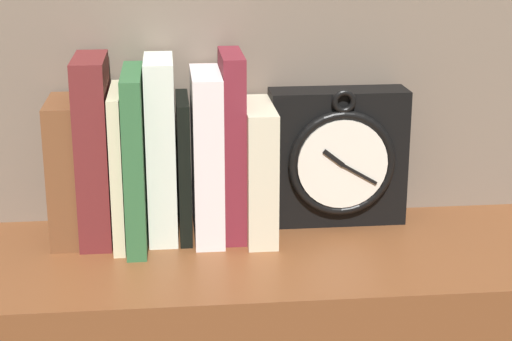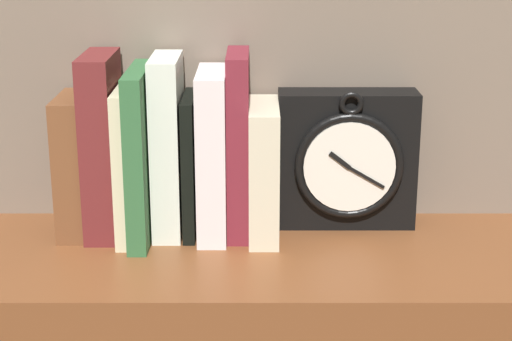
{
  "view_description": "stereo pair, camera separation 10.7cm",
  "coord_description": "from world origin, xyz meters",
  "px_view_note": "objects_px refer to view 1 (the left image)",
  "views": [
    {
      "loc": [
        -0.11,
        -1.02,
        1.29
      ],
      "look_at": [
        0.0,
        0.0,
        0.97
      ],
      "focal_mm": 60.0,
      "sensor_mm": 36.0,
      "label": 1
    },
    {
      "loc": [
        -0.0,
        -1.02,
        1.29
      ],
      "look_at": [
        0.0,
        0.0,
        0.97
      ],
      "focal_mm": 60.0,
      "sensor_mm": 36.0,
      "label": 2
    }
  ],
  "objects_px": {
    "book_slot0_brown": "(65,171)",
    "book_slot5_black": "(184,167)",
    "book_slot2_cream": "(119,166)",
    "book_slot6_white": "(207,155)",
    "book_slot3_green": "(135,158)",
    "book_slot1_maroon": "(94,150)",
    "book_slot8_cream": "(258,170)",
    "book_slot7_maroon": "(232,145)",
    "clock": "(338,157)",
    "book_slot4_white": "(161,149)"
  },
  "relations": [
    {
      "from": "book_slot0_brown",
      "to": "book_slot5_black",
      "type": "distance_m",
      "value": 0.16
    },
    {
      "from": "book_slot2_cream",
      "to": "book_slot6_white",
      "type": "xyz_separation_m",
      "value": [
        0.12,
        0.0,
        0.01
      ]
    },
    {
      "from": "book_slot2_cream",
      "to": "book_slot5_black",
      "type": "bearing_deg",
      "value": 7.65
    },
    {
      "from": "book_slot0_brown",
      "to": "book_slot3_green",
      "type": "distance_m",
      "value": 0.1
    },
    {
      "from": "book_slot1_maroon",
      "to": "book_slot3_green",
      "type": "xyz_separation_m",
      "value": [
        0.05,
        -0.02,
        -0.01
      ]
    },
    {
      "from": "book_slot1_maroon",
      "to": "book_slot2_cream",
      "type": "bearing_deg",
      "value": -15.07
    },
    {
      "from": "book_slot8_cream",
      "to": "book_slot7_maroon",
      "type": "bearing_deg",
      "value": 164.02
    },
    {
      "from": "book_slot1_maroon",
      "to": "book_slot0_brown",
      "type": "bearing_deg",
      "value": 175.3
    },
    {
      "from": "book_slot3_green",
      "to": "book_slot7_maroon",
      "type": "bearing_deg",
      "value": 8.09
    },
    {
      "from": "clock",
      "to": "book_slot8_cream",
      "type": "distance_m",
      "value": 0.12
    },
    {
      "from": "book_slot3_green",
      "to": "book_slot4_white",
      "type": "distance_m",
      "value": 0.04
    },
    {
      "from": "book_slot5_black",
      "to": "book_slot6_white",
      "type": "height_order",
      "value": "book_slot6_white"
    },
    {
      "from": "book_slot3_green",
      "to": "book_slot4_white",
      "type": "relative_size",
      "value": 0.95
    },
    {
      "from": "book_slot0_brown",
      "to": "book_slot6_white",
      "type": "height_order",
      "value": "book_slot6_white"
    },
    {
      "from": "book_slot3_green",
      "to": "book_slot7_maroon",
      "type": "relative_size",
      "value": 0.93
    },
    {
      "from": "clock",
      "to": "book_slot8_cream",
      "type": "relative_size",
      "value": 1.1
    },
    {
      "from": "book_slot5_black",
      "to": "book_slot8_cream",
      "type": "bearing_deg",
      "value": -6.29
    },
    {
      "from": "book_slot1_maroon",
      "to": "book_slot7_maroon",
      "type": "bearing_deg",
      "value": 0.63
    },
    {
      "from": "book_slot8_cream",
      "to": "book_slot4_white",
      "type": "bearing_deg",
      "value": 175.13
    },
    {
      "from": "book_slot3_green",
      "to": "book_slot6_white",
      "type": "distance_m",
      "value": 0.1
    },
    {
      "from": "book_slot3_green",
      "to": "book_slot5_black",
      "type": "distance_m",
      "value": 0.07
    },
    {
      "from": "book_slot0_brown",
      "to": "book_slot2_cream",
      "type": "height_order",
      "value": "book_slot2_cream"
    },
    {
      "from": "book_slot4_white",
      "to": "book_slot2_cream",
      "type": "bearing_deg",
      "value": -168.32
    },
    {
      "from": "book_slot2_cream",
      "to": "book_slot1_maroon",
      "type": "bearing_deg",
      "value": 164.93
    },
    {
      "from": "book_slot0_brown",
      "to": "book_slot1_maroon",
      "type": "xyz_separation_m",
      "value": [
        0.04,
        -0.0,
        0.03
      ]
    },
    {
      "from": "book_slot5_black",
      "to": "book_slot1_maroon",
      "type": "bearing_deg",
      "value": -178.47
    },
    {
      "from": "book_slot1_maroon",
      "to": "book_slot5_black",
      "type": "distance_m",
      "value": 0.12
    },
    {
      "from": "book_slot0_brown",
      "to": "book_slot8_cream",
      "type": "relative_size",
      "value": 1.05
    },
    {
      "from": "clock",
      "to": "book_slot3_green",
      "type": "height_order",
      "value": "book_slot3_green"
    },
    {
      "from": "book_slot0_brown",
      "to": "book_slot2_cream",
      "type": "distance_m",
      "value": 0.07
    },
    {
      "from": "book_slot4_white",
      "to": "book_slot5_black",
      "type": "distance_m",
      "value": 0.04
    },
    {
      "from": "clock",
      "to": "book_slot3_green",
      "type": "relative_size",
      "value": 0.86
    },
    {
      "from": "book_slot5_black",
      "to": "book_slot7_maroon",
      "type": "distance_m",
      "value": 0.07
    },
    {
      "from": "book_slot5_black",
      "to": "book_slot8_cream",
      "type": "relative_size",
      "value": 1.06
    },
    {
      "from": "book_slot3_green",
      "to": "book_slot7_maroon",
      "type": "distance_m",
      "value": 0.13
    },
    {
      "from": "book_slot2_cream",
      "to": "book_slot6_white",
      "type": "distance_m",
      "value": 0.12
    },
    {
      "from": "book_slot5_black",
      "to": "book_slot6_white",
      "type": "relative_size",
      "value": 0.85
    },
    {
      "from": "book_slot6_white",
      "to": "book_slot0_brown",
      "type": "bearing_deg",
      "value": 177.67
    },
    {
      "from": "book_slot1_maroon",
      "to": "book_slot2_cream",
      "type": "distance_m",
      "value": 0.04
    },
    {
      "from": "book_slot6_white",
      "to": "book_slot7_maroon",
      "type": "distance_m",
      "value": 0.04
    },
    {
      "from": "book_slot2_cream",
      "to": "book_slot3_green",
      "type": "height_order",
      "value": "book_slot3_green"
    },
    {
      "from": "book_slot4_white",
      "to": "book_slot8_cream",
      "type": "distance_m",
      "value": 0.13
    },
    {
      "from": "book_slot5_black",
      "to": "book_slot0_brown",
      "type": "bearing_deg",
      "value": 179.96
    },
    {
      "from": "clock",
      "to": "book_slot2_cream",
      "type": "distance_m",
      "value": 0.3
    },
    {
      "from": "book_slot5_black",
      "to": "book_slot4_white",
      "type": "bearing_deg",
      "value": 179.87
    },
    {
      "from": "book_slot5_black",
      "to": "book_slot8_cream",
      "type": "distance_m",
      "value": 0.1
    },
    {
      "from": "book_slot0_brown",
      "to": "book_slot8_cream",
      "type": "distance_m",
      "value": 0.26
    },
    {
      "from": "book_slot0_brown",
      "to": "book_slot5_black",
      "type": "height_order",
      "value": "same"
    },
    {
      "from": "book_slot0_brown",
      "to": "book_slot6_white",
      "type": "bearing_deg",
      "value": -2.33
    },
    {
      "from": "book_slot4_white",
      "to": "book_slot3_green",
      "type": "bearing_deg",
      "value": -150.14
    }
  ]
}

